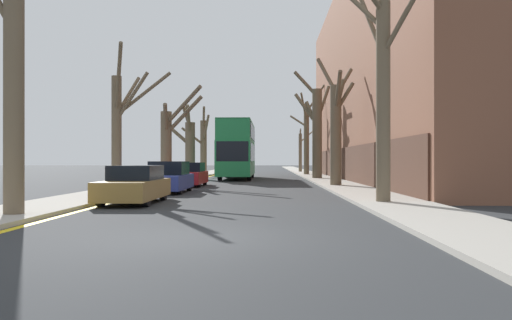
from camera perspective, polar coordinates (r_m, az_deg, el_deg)
The scene contains 19 objects.
ground_plane at distance 9.99m, azimuth -7.14°, elevation -8.90°, with size 300.00×300.00×0.00m, color #2B2D30.
sidewalk_left at distance 60.21m, azimuth -5.37°, elevation -1.47°, with size 2.65×120.00×0.12m, color #A39E93.
sidewalk_right at distance 59.93m, azimuth 5.66°, elevation -1.48°, with size 2.65×120.00×0.12m, color #A39E93.
building_facade_right at distance 40.54m, azimuth 16.90°, elevation 8.94°, with size 10.08×42.99×15.78m.
kerb_line_stripe at distance 60.05m, azimuth -3.95°, elevation -1.53°, with size 0.24×120.00×0.01m, color yellow.
street_tree_left_0 at distance 14.93m, azimuth -26.09°, elevation 8.93°, with size 1.60×1.87×8.06m.
street_tree_left_1 at distance 23.48m, azimuth -15.35°, elevation 4.03°, with size 2.65×3.93×6.42m.
street_tree_left_2 at distance 32.82m, azimuth -9.95°, elevation 2.15°, with size 2.98×2.22×6.21m.
street_tree_left_3 at distance 43.47m, azimuth -7.66°, elevation 1.59°, with size 2.73×1.97×6.31m.
street_tree_left_4 at distance 52.78m, azimuth -6.07°, elevation 1.76°, with size 3.00×2.43×7.08m.
street_tree_right_0 at distance 18.00m, azimuth 14.19°, elevation 8.27°, with size 3.35×4.14×8.53m.
street_tree_right_1 at distance 29.45m, azimuth 9.15°, elevation 3.82°, with size 2.32×3.73×7.77m.
street_tree_right_2 at distance 41.11m, azimuth 6.90°, elevation 3.55°, with size 3.24×2.16×8.96m.
street_tree_right_3 at distance 51.90m, azimuth 5.79°, elevation 2.83°, with size 3.58×3.65×9.34m.
street_tree_right_4 at distance 64.32m, azimuth 5.17°, elevation 1.15°, with size 3.03×2.94×6.30m.
double_decker_bus at distance 41.57m, azimuth -2.15°, elevation 1.45°, with size 2.61×11.32×4.66m.
parked_car_0 at distance 18.51m, azimuth -13.68°, elevation -2.81°, with size 1.74×4.45×1.36m.
parked_car_1 at distance 24.38m, azimuth -9.95°, elevation -2.02°, with size 1.80×4.46×1.50m.
parked_car_2 at distance 30.15m, azimuth -7.72°, elevation -1.70°, with size 1.86×4.38×1.42m.
Camera 1 is at (1.49, -9.75, 1.53)m, focal length 35.00 mm.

